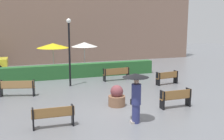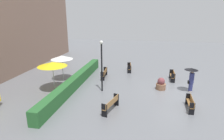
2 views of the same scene
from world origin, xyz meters
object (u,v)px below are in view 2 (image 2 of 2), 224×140
object	(u,v)px
planter_pot	(161,84)
lamp_post	(102,61)
bench_far_right	(130,67)
pedestrian_with_umbrella	(191,76)
bench_back_row	(104,73)
bench_near_right	(173,75)
bench_far_left	(111,104)
bench_near_left	(191,103)
patio_umbrella_yellow	(52,64)
patio_umbrella_white	(62,57)

from	to	relation	value
planter_pot	lamp_post	distance (m)	5.40
bench_far_right	pedestrian_with_umbrella	xyz separation A→B (m)	(-4.73, -5.44, 0.85)
bench_back_row	lamp_post	world-z (taller)	lamp_post
bench_near_right	lamp_post	xyz separation A→B (m)	(-3.82, 6.02, 2.04)
bench_far_left	pedestrian_with_umbrella	world-z (taller)	pedestrian_with_umbrella
pedestrian_with_umbrella	bench_far_left	bearing A→B (deg)	127.65
bench_far_left	bench_near_right	world-z (taller)	bench_far_left
bench_back_row	bench_near_left	xyz separation A→B (m)	(-5.26, -7.12, -0.02)
bench_near_right	bench_near_left	world-z (taller)	bench_near_right
pedestrian_with_umbrella	bench_near_right	bearing A→B (deg)	22.96
patio_umbrella_yellow	bench_back_row	bearing A→B (deg)	-42.54
planter_pot	patio_umbrella_white	xyz separation A→B (m)	(0.73, 9.20, 1.76)
bench_near_right	patio_umbrella_white	distance (m)	10.70
bench_back_row	bench_near_right	distance (m)	6.61
bench_near_left	bench_far_left	bearing A→B (deg)	103.34
bench_far_left	patio_umbrella_yellow	bearing A→B (deg)	63.49
bench_back_row	pedestrian_with_umbrella	xyz separation A→B (m)	(-2.07, -7.69, 0.84)
planter_pot	patio_umbrella_white	distance (m)	9.39
bench_near_left	lamp_post	world-z (taller)	lamp_post
pedestrian_with_umbrella	lamp_post	xyz separation A→B (m)	(-1.24, 7.11, 1.20)
bench_near_left	patio_umbrella_yellow	size ratio (longest dim) A/B	0.67
bench_far_left	lamp_post	bearing A→B (deg)	23.74
planter_pot	lamp_post	world-z (taller)	lamp_post
bench_near_right	bench_near_left	distance (m)	5.79
pedestrian_with_umbrella	planter_pot	bearing A→B (deg)	88.36
bench_far_right	patio_umbrella_yellow	distance (m)	8.77
bench_back_row	patio_umbrella_white	world-z (taller)	patio_umbrella_white
bench_back_row	bench_far_right	bearing A→B (deg)	-40.19
bench_near_right	bench_back_row	bearing A→B (deg)	94.38
bench_near_right	planter_pot	distance (m)	2.79
patio_umbrella_yellow	bench_near_left	bearing A→B (deg)	-98.00
bench_far_right	planter_pot	size ratio (longest dim) A/B	1.55
bench_near_left	bench_near_right	bearing A→B (deg)	5.26
bench_near_right	bench_far_left	bearing A→B (deg)	146.51
planter_pot	bench_near_right	bearing A→B (deg)	-25.81
patio_umbrella_white	patio_umbrella_yellow	bearing A→B (deg)	-171.87
pedestrian_with_umbrella	bench_far_right	bearing A→B (deg)	49.01
bench_back_row	bench_far_left	world-z (taller)	bench_far_left
bench_far_right	planter_pot	distance (m)	5.62
bench_back_row	bench_far_right	world-z (taller)	bench_back_row
bench_far_left	lamp_post	world-z (taller)	lamp_post
bench_near_left	bench_far_right	xyz separation A→B (m)	(7.92, 4.88, -0.00)
bench_near_right	bench_near_left	size ratio (longest dim) A/B	0.96
bench_far_left	planter_pot	world-z (taller)	planter_pot
bench_back_row	bench_far_left	xyz separation A→B (m)	(-6.48, -1.97, 0.01)
bench_far_left	patio_umbrella_white	world-z (taller)	patio_umbrella_white
bench_far_right	patio_umbrella_white	size ratio (longest dim) A/B	0.67
bench_far_left	bench_near_left	xyz separation A→B (m)	(1.22, -5.15, -0.03)
bench_near_right	patio_umbrella_white	bearing A→B (deg)	99.71
patio_umbrella_yellow	patio_umbrella_white	size ratio (longest dim) A/B	1.01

